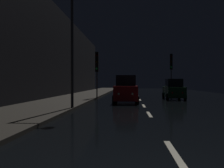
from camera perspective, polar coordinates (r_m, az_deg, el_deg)
name	(u,v)px	position (r m, az deg, el deg)	size (l,w,h in m)	color
ground	(138,97)	(27.20, 6.06, -3.07)	(25.18, 84.00, 0.02)	black
sidewalk_left	(81,96)	(27.71, -7.28, -2.83)	(4.40, 84.00, 0.15)	#38332B
building_facade_left	(47,49)	(25.16, -14.73, 7.78)	(0.80, 63.00, 9.74)	black
lane_centerline	(140,100)	(22.24, 6.54, -3.78)	(0.16, 38.59, 0.01)	beige
traffic_light_far_right	(171,65)	(30.68, 13.52, 4.24)	(0.37, 0.48, 5.07)	#38383A
traffic_light_far_left	(97,65)	(23.84, -3.51, 4.34)	(0.31, 0.46, 4.54)	#38383A
streetlamp_overhead	(80,27)	(14.69, -7.41, 12.84)	(1.70, 0.44, 7.21)	#2D2D30
car_approaching_headlights	(126,90)	(19.99, 3.24, -1.40)	(2.00, 4.32, 2.18)	maroon
car_parked_right_far	(174,90)	(24.46, 14.06, -1.34)	(1.79, 3.87, 1.95)	#0F3819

